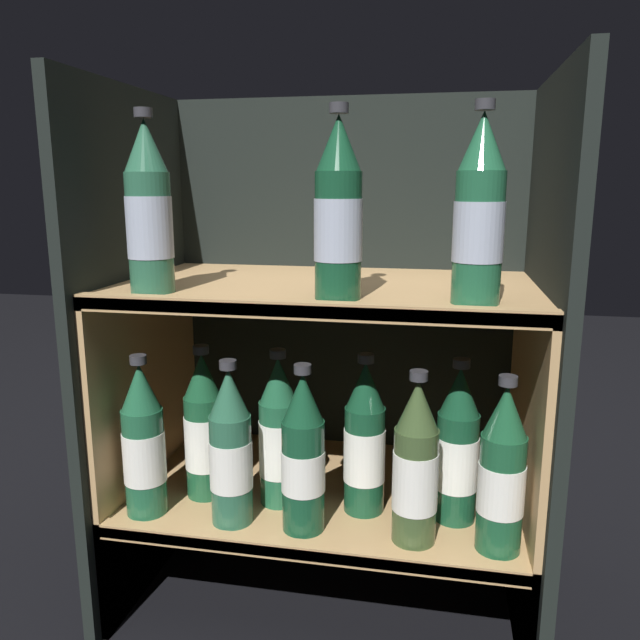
{
  "coord_description": "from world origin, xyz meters",
  "views": [
    {
      "loc": [
        0.19,
        -0.83,
        0.75
      ],
      "look_at": [
        0.0,
        0.15,
        0.54
      ],
      "focal_mm": 35.0,
      "sensor_mm": 36.0,
      "label": 1
    }
  ],
  "objects_px": {
    "bottle_lower_back_3": "(457,450)",
    "bottle_lower_back_0": "(204,430)",
    "bottle_lower_front_2": "(303,457)",
    "bottle_lower_front_3": "(416,468)",
    "bottle_upper_front_1": "(338,215)",
    "bottle_upper_front_0": "(149,214)",
    "bottle_lower_back_2": "(365,443)",
    "bottle_upper_front_2": "(479,216)",
    "bottle_lower_front_1": "(231,452)",
    "bottle_lower_front_4": "(502,474)",
    "bottle_lower_front_0": "(144,444)",
    "bottle_lower_back_1": "(279,436)"
  },
  "relations": [
    {
      "from": "bottle_lower_front_4",
      "to": "bottle_upper_front_2",
      "type": "bearing_deg",
      "value": 180.0
    },
    {
      "from": "bottle_lower_front_4",
      "to": "bottle_lower_back_2",
      "type": "height_order",
      "value": "same"
    },
    {
      "from": "bottle_upper_front_2",
      "to": "bottle_lower_back_3",
      "type": "bearing_deg",
      "value": 97.84
    },
    {
      "from": "bottle_upper_front_0",
      "to": "bottle_lower_front_3",
      "type": "relative_size",
      "value": 1.0
    },
    {
      "from": "bottle_lower_back_2",
      "to": "bottle_upper_front_2",
      "type": "bearing_deg",
      "value": -25.7
    },
    {
      "from": "bottle_lower_back_2",
      "to": "bottle_lower_back_1",
      "type": "bearing_deg",
      "value": -180.0
    },
    {
      "from": "bottle_upper_front_1",
      "to": "bottle_lower_front_4",
      "type": "relative_size",
      "value": 1.0
    },
    {
      "from": "bottle_lower_front_3",
      "to": "bottle_lower_back_2",
      "type": "relative_size",
      "value": 1.0
    },
    {
      "from": "bottle_lower_front_1",
      "to": "bottle_lower_back_0",
      "type": "height_order",
      "value": "same"
    },
    {
      "from": "bottle_upper_front_1",
      "to": "bottle_lower_back_1",
      "type": "xyz_separation_m",
      "value": [
        -0.11,
        0.08,
        -0.38
      ]
    },
    {
      "from": "bottle_upper_front_2",
      "to": "bottle_lower_front_3",
      "type": "height_order",
      "value": "bottle_upper_front_2"
    },
    {
      "from": "bottle_upper_front_0",
      "to": "bottle_lower_front_2",
      "type": "bearing_deg",
      "value": 0.0
    },
    {
      "from": "bottle_lower_front_2",
      "to": "bottle_lower_front_4",
      "type": "distance_m",
      "value": 0.3
    },
    {
      "from": "bottle_lower_front_4",
      "to": "bottle_lower_front_3",
      "type": "bearing_deg",
      "value": -180.0
    },
    {
      "from": "bottle_lower_front_3",
      "to": "bottle_lower_front_4",
      "type": "height_order",
      "value": "same"
    },
    {
      "from": "bottle_upper_front_1",
      "to": "bottle_lower_front_0",
      "type": "distance_m",
      "value": 0.5
    },
    {
      "from": "bottle_upper_front_0",
      "to": "bottle_lower_front_4",
      "type": "relative_size",
      "value": 1.0
    },
    {
      "from": "bottle_lower_front_0",
      "to": "bottle_lower_front_2",
      "type": "distance_m",
      "value": 0.27
    },
    {
      "from": "bottle_lower_back_0",
      "to": "bottle_lower_front_3",
      "type": "bearing_deg",
      "value": -11.86
    },
    {
      "from": "bottle_lower_front_1",
      "to": "bottle_lower_front_2",
      "type": "distance_m",
      "value": 0.12
    },
    {
      "from": "bottle_lower_front_4",
      "to": "bottle_lower_back_2",
      "type": "distance_m",
      "value": 0.23
    },
    {
      "from": "bottle_lower_back_1",
      "to": "bottle_lower_back_3",
      "type": "relative_size",
      "value": 1.0
    },
    {
      "from": "bottle_upper_front_2",
      "to": "bottle_lower_front_2",
      "type": "height_order",
      "value": "bottle_upper_front_2"
    },
    {
      "from": "bottle_lower_front_1",
      "to": "bottle_lower_front_3",
      "type": "relative_size",
      "value": 1.0
    },
    {
      "from": "bottle_lower_front_1",
      "to": "bottle_upper_front_0",
      "type": "bearing_deg",
      "value": 180.0
    },
    {
      "from": "bottle_upper_front_2",
      "to": "bottle_lower_front_4",
      "type": "xyz_separation_m",
      "value": [
        0.05,
        0.0,
        -0.38
      ]
    },
    {
      "from": "bottle_upper_front_2",
      "to": "bottle_lower_front_2",
      "type": "distance_m",
      "value": 0.45
    },
    {
      "from": "bottle_lower_front_1",
      "to": "bottle_lower_back_1",
      "type": "relative_size",
      "value": 1.0
    },
    {
      "from": "bottle_lower_front_4",
      "to": "bottle_lower_back_3",
      "type": "relative_size",
      "value": 1.0
    },
    {
      "from": "bottle_upper_front_1",
      "to": "bottle_lower_front_1",
      "type": "bearing_deg",
      "value": 180.0
    },
    {
      "from": "bottle_lower_front_1",
      "to": "bottle_lower_front_2",
      "type": "bearing_deg",
      "value": 0.0
    },
    {
      "from": "bottle_lower_front_2",
      "to": "bottle_lower_front_4",
      "type": "relative_size",
      "value": 1.0
    },
    {
      "from": "bottle_lower_front_3",
      "to": "bottle_lower_front_4",
      "type": "relative_size",
      "value": 1.0
    },
    {
      "from": "bottle_upper_front_0",
      "to": "bottle_upper_front_1",
      "type": "relative_size",
      "value": 1.0
    },
    {
      "from": "bottle_upper_front_1",
      "to": "bottle_lower_front_2",
      "type": "bearing_deg",
      "value": 180.0
    },
    {
      "from": "bottle_upper_front_0",
      "to": "bottle_lower_back_1",
      "type": "bearing_deg",
      "value": 23.62
    },
    {
      "from": "bottle_lower_front_1",
      "to": "bottle_lower_front_4",
      "type": "xyz_separation_m",
      "value": [
        0.42,
        0.0,
        0.0
      ]
    },
    {
      "from": "bottle_upper_front_2",
      "to": "bottle_lower_front_3",
      "type": "distance_m",
      "value": 0.39
    },
    {
      "from": "bottle_lower_back_3",
      "to": "bottle_lower_back_0",
      "type": "bearing_deg",
      "value": 180.0
    },
    {
      "from": "bottle_upper_front_1",
      "to": "bottle_lower_front_1",
      "type": "xyz_separation_m",
      "value": [
        -0.17,
        0.0,
        -0.38
      ]
    },
    {
      "from": "bottle_upper_front_0",
      "to": "bottle_lower_back_0",
      "type": "distance_m",
      "value": 0.39
    },
    {
      "from": "bottle_lower_front_3",
      "to": "bottle_upper_front_0",
      "type": "bearing_deg",
      "value": 180.0
    },
    {
      "from": "bottle_lower_front_4",
      "to": "bottle_lower_front_2",
      "type": "bearing_deg",
      "value": 180.0
    },
    {
      "from": "bottle_upper_front_2",
      "to": "bottle_lower_back_1",
      "type": "xyz_separation_m",
      "value": [
        -0.31,
        0.08,
        -0.38
      ]
    },
    {
      "from": "bottle_lower_front_0",
      "to": "bottle_lower_back_1",
      "type": "distance_m",
      "value": 0.22
    },
    {
      "from": "bottle_upper_front_0",
      "to": "bottle_lower_back_3",
      "type": "distance_m",
      "value": 0.61
    },
    {
      "from": "bottle_lower_front_3",
      "to": "bottle_lower_front_4",
      "type": "distance_m",
      "value": 0.13
    },
    {
      "from": "bottle_upper_front_1",
      "to": "bottle_lower_back_0",
      "type": "height_order",
      "value": "bottle_upper_front_1"
    },
    {
      "from": "bottle_lower_back_2",
      "to": "bottle_lower_back_3",
      "type": "bearing_deg",
      "value": 0.0
    },
    {
      "from": "bottle_lower_front_2",
      "to": "bottle_lower_front_3",
      "type": "height_order",
      "value": "same"
    }
  ]
}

